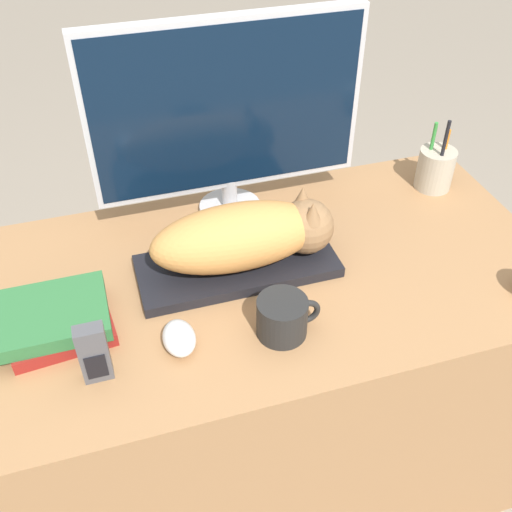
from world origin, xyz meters
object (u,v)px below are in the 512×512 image
object	(u,v)px
book_stack	(54,319)
coffee_mug	(283,317)
pen_cup	(435,168)
keyboard	(237,266)
computer_mouse	(179,338)
cat	(251,234)
phone	(94,354)
monitor	(227,112)

from	to	relation	value
book_stack	coffee_mug	bearing A→B (deg)	-17.53
pen_cup	book_stack	xyz separation A→B (m)	(-0.94, -0.23, -0.02)
keyboard	computer_mouse	xyz separation A→B (m)	(-0.16, -0.17, 0.01)
cat	pen_cup	world-z (taller)	pen_cup
coffee_mug	phone	xyz separation A→B (m)	(-0.35, -0.00, 0.02)
cat	pen_cup	xyz separation A→B (m)	(0.53, 0.17, -0.04)
pen_cup	phone	xyz separation A→B (m)	(-0.88, -0.37, 0.01)
cat	monitor	xyz separation A→B (m)	(0.01, 0.21, 0.17)
monitor	book_stack	xyz separation A→B (m)	(-0.42, -0.28, -0.23)
computer_mouse	pen_cup	size ratio (longest dim) A/B	0.46
pen_cup	phone	world-z (taller)	pen_cup
pen_cup	keyboard	bearing A→B (deg)	-163.59
keyboard	pen_cup	bearing A→B (deg)	16.41
coffee_mug	pen_cup	distance (m)	0.64
cat	book_stack	xyz separation A→B (m)	(-0.41, -0.07, -0.06)
keyboard	computer_mouse	world-z (taller)	computer_mouse
computer_mouse	book_stack	world-z (taller)	book_stack
cat	phone	size ratio (longest dim) A/B	3.21
pen_cup	phone	distance (m)	0.95
cat	computer_mouse	xyz separation A→B (m)	(-0.19, -0.17, -0.07)
monitor	computer_mouse	size ratio (longest dim) A/B	6.74
computer_mouse	book_stack	distance (m)	0.24
cat	coffee_mug	bearing A→B (deg)	-88.53
coffee_mug	cat	bearing A→B (deg)	91.47
cat	coffee_mug	world-z (taller)	cat
keyboard	book_stack	distance (m)	0.39
coffee_mug	keyboard	bearing A→B (deg)	100.13
keyboard	phone	bearing A→B (deg)	-147.20
coffee_mug	phone	world-z (taller)	phone
phone	book_stack	bearing A→B (deg)	116.23
keyboard	book_stack	xyz separation A→B (m)	(-0.38, -0.07, 0.02)
monitor	computer_mouse	world-z (taller)	monitor
monitor	coffee_mug	size ratio (longest dim) A/B	4.81
pen_cup	cat	bearing A→B (deg)	-162.72
keyboard	coffee_mug	xyz separation A→B (m)	(0.04, -0.20, 0.03)
monitor	book_stack	size ratio (longest dim) A/B	2.69
computer_mouse	coffee_mug	size ratio (longest dim) A/B	0.71
coffee_mug	phone	bearing A→B (deg)	-179.26
coffee_mug	pen_cup	bearing A→B (deg)	34.48
keyboard	computer_mouse	distance (m)	0.24
monitor	phone	bearing A→B (deg)	-130.53
cat	computer_mouse	world-z (taller)	cat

